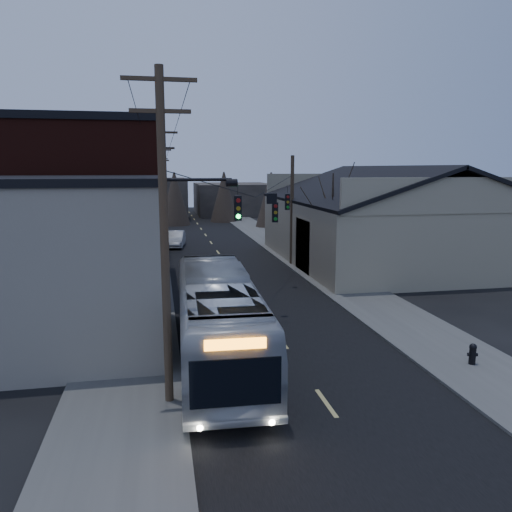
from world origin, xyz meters
The scene contains 15 objects.
ground centered at (0.00, 0.00, 0.00)m, with size 160.00×160.00×0.00m, color black.
road_surface centered at (0.00, 30.00, 0.01)m, with size 9.00×110.00×0.02m, color black.
sidewalk_left centered at (-6.50, 30.00, 0.06)m, with size 4.00×110.00×0.12m, color #474744.
sidewalk_right centered at (6.50, 30.00, 0.06)m, with size 4.00×110.00×0.12m, color #474744.
building_clapboard centered at (-9.00, 9.00, 3.50)m, with size 8.00×8.00×7.00m, color #6C645A.
building_brick centered at (-10.00, 20.00, 5.00)m, with size 10.00×12.00×10.00m, color black.
building_left_far centered at (-9.50, 36.00, 3.50)m, with size 9.00×14.00×7.00m, color #2D2824.
warehouse centered at (13.00, 25.00, 2.70)m, with size 16.16×20.60×7.73m.
building_far_left centered at (-6.00, 65.00, 3.00)m, with size 10.00×12.00×6.00m, color #2D2824.
building_far_right centered at (7.00, 70.00, 2.50)m, with size 12.00×14.00×5.00m, color #2D2824.
bare_tree centered at (6.50, 20.00, 3.60)m, with size 0.40×0.40×7.20m, color black.
utility_lines centered at (-3.11, 24.14, 4.95)m, with size 11.24×45.28×10.50m.
bus centered at (-3.00, 6.36, 1.74)m, with size 2.92×12.46×3.47m, color #A3A8AE.
parked_car centered at (-3.66, 35.95, 0.77)m, with size 1.62×4.65×1.53m, color #ADB0B5.
fire_hydrant centered at (6.50, 3.83, 0.56)m, with size 0.40×0.28×0.82m.
Camera 1 is at (-5.14, -12.41, 7.56)m, focal length 35.00 mm.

